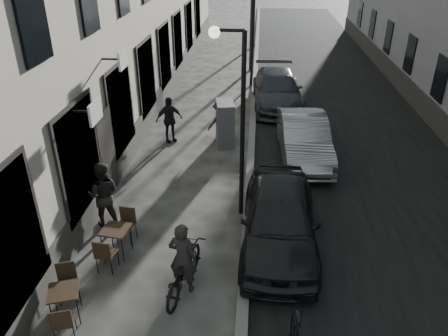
# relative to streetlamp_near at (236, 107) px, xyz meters

# --- Properties ---
(road) EXTENTS (7.30, 60.00, 0.00)m
(road) POSITION_rel_streetlamp_near_xyz_m (4.02, 10.00, -3.16)
(road) COLOR black
(road) RESTS_ON ground
(kerb) EXTENTS (0.25, 60.00, 0.12)m
(kerb) POSITION_rel_streetlamp_near_xyz_m (0.37, 10.00, -3.10)
(kerb) COLOR slate
(kerb) RESTS_ON ground
(streetlamp_near) EXTENTS (0.90, 0.28, 5.09)m
(streetlamp_near) POSITION_rel_streetlamp_near_xyz_m (0.00, 0.00, 0.00)
(streetlamp_near) COLOR black
(streetlamp_near) RESTS_ON ground
(streetlamp_far) EXTENTS (0.90, 0.28, 5.09)m
(streetlamp_far) POSITION_rel_streetlamp_near_xyz_m (0.00, 12.00, 0.00)
(streetlamp_far) COLOR black
(streetlamp_far) RESTS_ON ground
(bistro_set_b) EXTENTS (0.84, 1.49, 0.85)m
(bistro_set_b) POSITION_rel_streetlamp_near_xyz_m (-3.18, -4.10, -2.72)
(bistro_set_b) COLOR black
(bistro_set_b) RESTS_ON ground
(bistro_set_c) EXTENTS (0.70, 1.56, 0.90)m
(bistro_set_c) POSITION_rel_streetlamp_near_xyz_m (-2.74, -2.06, -2.70)
(bistro_set_c) COLOR black
(bistro_set_c) RESTS_ON ground
(utility_cabinet) EXTENTS (0.78, 1.19, 1.65)m
(utility_cabinet) POSITION_rel_streetlamp_near_xyz_m (-0.63, 4.58, -2.33)
(utility_cabinet) COLOR #5B5B5D
(utility_cabinet) RESTS_ON ground
(bicycle) EXTENTS (1.06, 2.09, 1.05)m
(bicycle) POSITION_rel_streetlamp_near_xyz_m (-0.94, -3.09, -2.64)
(bicycle) COLOR black
(bicycle) RESTS_ON ground
(cyclist_rider) EXTENTS (0.69, 0.52, 1.71)m
(cyclist_rider) POSITION_rel_streetlamp_near_xyz_m (-0.94, -3.09, -2.31)
(cyclist_rider) COLOR #282522
(cyclist_rider) RESTS_ON ground
(pedestrian_near) EXTENTS (0.98, 0.81, 1.83)m
(pedestrian_near) POSITION_rel_streetlamp_near_xyz_m (-3.43, -0.80, -2.24)
(pedestrian_near) COLOR black
(pedestrian_near) RESTS_ON ground
(pedestrian_mid) EXTENTS (1.14, 1.06, 1.55)m
(pedestrian_mid) POSITION_rel_streetlamp_near_xyz_m (-0.85, 4.94, -2.39)
(pedestrian_mid) COLOR #2D2A27
(pedestrian_mid) RESTS_ON ground
(pedestrian_far) EXTENTS (1.10, 0.89, 1.74)m
(pedestrian_far) POSITION_rel_streetlamp_near_xyz_m (-2.72, 4.69, -2.29)
(pedestrian_far) COLOR black
(pedestrian_far) RESTS_ON ground
(car_near) EXTENTS (1.94, 4.62, 1.56)m
(car_near) POSITION_rel_streetlamp_near_xyz_m (1.17, -1.34, -2.38)
(car_near) COLOR black
(car_near) RESTS_ON ground
(car_mid) EXTENTS (1.77, 4.55, 1.48)m
(car_mid) POSITION_rel_streetlamp_near_xyz_m (2.18, 3.68, -2.42)
(car_mid) COLOR #989AA0
(car_mid) RESTS_ON ground
(car_far) EXTENTS (2.37, 5.29, 1.51)m
(car_far) POSITION_rel_streetlamp_near_xyz_m (1.41, 9.02, -2.41)
(car_far) COLOR #363840
(car_far) RESTS_ON ground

